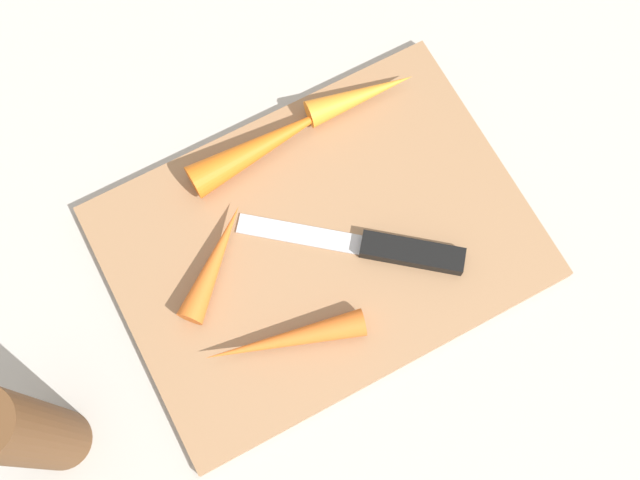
# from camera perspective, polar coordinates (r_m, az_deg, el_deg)

# --- Properties ---
(ground_plane) EXTENTS (1.40, 1.40, 0.00)m
(ground_plane) POSITION_cam_1_polar(r_m,az_deg,el_deg) (0.72, 0.00, -0.29)
(ground_plane) COLOR #ADA8A0
(cutting_board) EXTENTS (0.36, 0.26, 0.01)m
(cutting_board) POSITION_cam_1_polar(r_m,az_deg,el_deg) (0.71, 0.00, -0.14)
(cutting_board) COLOR #99704C
(cutting_board) RESTS_ON ground_plane
(knife) EXTENTS (0.17, 0.14, 0.01)m
(knife) POSITION_cam_1_polar(r_m,az_deg,el_deg) (0.70, 5.46, -0.73)
(knife) COLOR #B7B7BC
(knife) RESTS_ON cutting_board
(carrot_short) EXTENTS (0.10, 0.09, 0.02)m
(carrot_short) POSITION_cam_1_polar(r_m,az_deg,el_deg) (0.70, -7.46, -1.52)
(carrot_short) COLOR orange
(carrot_short) RESTS_ON cutting_board
(carrot_longest) EXTENTS (0.15, 0.04, 0.03)m
(carrot_longest) POSITION_cam_1_polar(r_m,az_deg,el_deg) (0.72, -3.72, 6.89)
(carrot_longest) COLOR orange
(carrot_longest) RESTS_ON cutting_board
(carrot_shortest) EXTENTS (0.11, 0.04, 0.03)m
(carrot_shortest) POSITION_cam_1_polar(r_m,az_deg,el_deg) (0.75, 2.92, 10.18)
(carrot_shortest) COLOR orange
(carrot_shortest) RESTS_ON cutting_board
(carrot_long) EXTENTS (0.14, 0.06, 0.02)m
(carrot_long) POSITION_cam_1_polar(r_m,az_deg,el_deg) (0.67, -2.48, -7.07)
(carrot_long) COLOR orange
(carrot_long) RESTS_ON cutting_board
(pepper_grinder) EXTENTS (0.05, 0.05, 0.18)m
(pepper_grinder) POSITION_cam_1_polar(r_m,az_deg,el_deg) (0.64, -20.08, -12.65)
(pepper_grinder) COLOR brown
(pepper_grinder) RESTS_ON ground_plane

